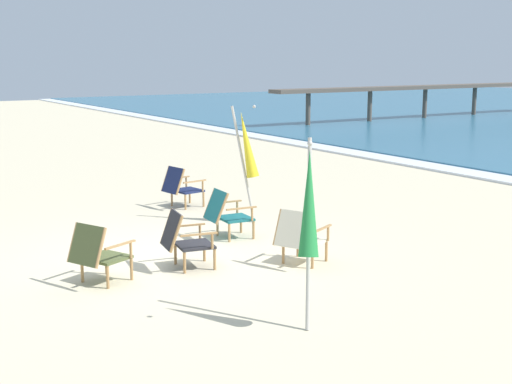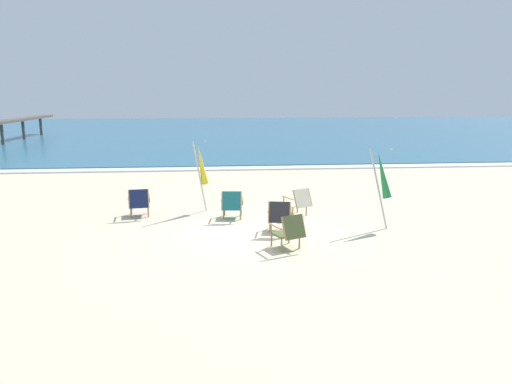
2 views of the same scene
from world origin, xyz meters
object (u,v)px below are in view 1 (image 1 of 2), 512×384
at_px(beach_chair_back_left, 184,238).
at_px(beach_chair_front_left, 300,236).
at_px(umbrella_furled_yellow, 247,146).
at_px(beach_chair_back_right, 181,186).
at_px(beach_chair_far_center, 98,252).
at_px(beach_chair_front_right, 226,213).
at_px(umbrella_furled_green, 309,205).

xyz_separation_m(beach_chair_back_left, beach_chair_front_left, (0.73, 1.45, -0.00)).
xyz_separation_m(beach_chair_front_left, umbrella_furled_yellow, (-2.70, 0.78, 0.94)).
bearing_deg(beach_chair_front_left, umbrella_furled_yellow, 163.86).
xyz_separation_m(beach_chair_back_right, umbrella_furled_yellow, (1.73, 0.45, 0.94)).
relative_size(beach_chair_far_center, beach_chair_front_left, 0.97).
height_order(beach_chair_far_center, beach_chair_front_right, beach_chair_far_center).
distance_m(beach_chair_far_center, umbrella_furled_yellow, 4.13).
bearing_deg(umbrella_furled_green, beach_chair_far_center, -150.76).
height_order(beach_chair_front_left, beach_chair_back_right, beach_chair_back_right).
xyz_separation_m(beach_chair_front_right, umbrella_furled_yellow, (-0.84, 0.90, 0.94)).
bearing_deg(umbrella_furled_green, beach_chair_back_right, 165.87).
relative_size(beach_chair_back_left, umbrella_furled_green, 0.40).
xyz_separation_m(beach_chair_far_center, beach_chair_back_right, (-3.73, 3.05, -0.00)).
bearing_deg(beach_chair_back_left, umbrella_furled_yellow, 131.38).
xyz_separation_m(beach_chair_front_right, beach_chair_front_left, (1.86, 0.12, -0.00)).
xyz_separation_m(beach_chair_back_left, umbrella_furled_yellow, (-1.97, 2.23, 0.94)).
height_order(beach_chair_far_center, umbrella_furled_green, umbrella_furled_green).
bearing_deg(beach_chair_far_center, beach_chair_front_left, 75.55).
height_order(beach_chair_front_left, umbrella_furled_green, umbrella_furled_green).
xyz_separation_m(beach_chair_front_right, beach_chair_back_right, (-2.57, 0.46, 0.00)).
distance_m(beach_chair_back_left, beach_chair_front_right, 1.74).
bearing_deg(beach_chair_front_left, beach_chair_back_left, -116.89).
bearing_deg(umbrella_furled_yellow, beach_chair_back_right, -165.53).
bearing_deg(beach_chair_back_left, beach_chair_back_right, 154.25).
height_order(beach_chair_front_right, beach_chair_back_right, beach_chair_back_right).
bearing_deg(beach_chair_back_left, beach_chair_front_left, 63.11).
bearing_deg(beach_chair_front_right, beach_chair_front_left, 3.71).
distance_m(beach_chair_back_right, umbrella_furled_yellow, 2.02).
height_order(beach_chair_back_right, umbrella_furled_green, umbrella_furled_green).
height_order(beach_chair_front_right, beach_chair_front_left, same).
relative_size(beach_chair_front_left, umbrella_furled_green, 0.43).
bearing_deg(beach_chair_front_left, umbrella_furled_green, -33.57).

